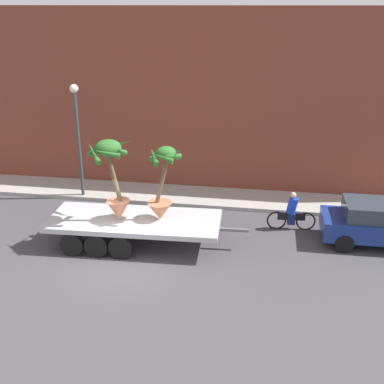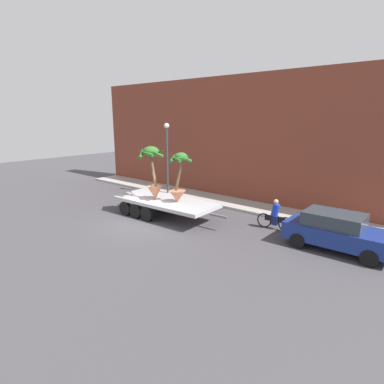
{
  "view_description": "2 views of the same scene",
  "coord_description": "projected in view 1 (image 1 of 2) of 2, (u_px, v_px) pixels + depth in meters",
  "views": [
    {
      "loc": [
        4.56,
        -13.3,
        8.06
      ],
      "look_at": [
        1.95,
        2.16,
        1.85
      ],
      "focal_mm": 44.85,
      "sensor_mm": 36.0,
      "label": 1
    },
    {
      "loc": [
        11.91,
        -10.31,
        5.38
      ],
      "look_at": [
        1.33,
        2.27,
        1.47
      ],
      "focal_mm": 29.6,
      "sensor_mm": 36.0,
      "label": 2
    }
  ],
  "objects": [
    {
      "name": "cyclist",
      "position": [
        292.0,
        213.0,
        18.07
      ],
      "size": [
        1.84,
        0.38,
        1.54
      ],
      "color": "black",
      "rests_on": "ground"
    },
    {
      "name": "parked_car",
      "position": [
        381.0,
        223.0,
        16.89
      ],
      "size": [
        4.17,
        1.88,
        1.58
      ],
      "color": "navy",
      "rests_on": "ground"
    },
    {
      "name": "potted_palm_rear",
      "position": [
        113.0,
        176.0,
        16.18
      ],
      "size": [
        1.51,
        1.58,
        2.88
      ],
      "color": "#C17251",
      "rests_on": "flatbed_trailer"
    },
    {
      "name": "flatbed_trailer",
      "position": [
        128.0,
        223.0,
        16.98
      ],
      "size": [
        7.08,
        2.65,
        0.98
      ],
      "color": "#B7BABF",
      "rests_on": "ground"
    },
    {
      "name": "street_lamp",
      "position": [
        77.0,
        126.0,
        20.07
      ],
      "size": [
        0.36,
        0.36,
        4.83
      ],
      "color": "#383D42",
      "rests_on": "sidewalk"
    },
    {
      "name": "potted_palm_middle",
      "position": [
        162.0,
        185.0,
        16.33
      ],
      "size": [
        1.26,
        1.21,
        2.65
      ],
      "color": "#B26647",
      "rests_on": "flatbed_trailer"
    },
    {
      "name": "building_facade",
      "position": [
        170.0,
        100.0,
        21.55
      ],
      "size": [
        24.0,
        1.2,
        7.96
      ],
      "primitive_type": "cube",
      "color": "brown",
      "rests_on": "ground"
    },
    {
      "name": "ground_plane",
      "position": [
        123.0,
        264.0,
        15.86
      ],
      "size": [
        60.0,
        60.0,
        0.0
      ],
      "primitive_type": "plane",
      "color": "#423F44"
    },
    {
      "name": "sidewalk",
      "position": [
        164.0,
        194.0,
        21.43
      ],
      "size": [
        24.0,
        2.2,
        0.15
      ],
      "primitive_type": "cube",
      "color": "#A39E99",
      "rests_on": "ground"
    }
  ]
}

